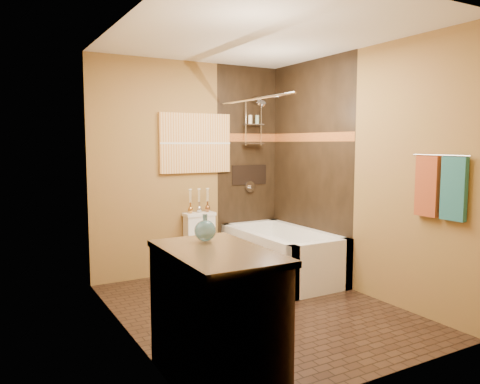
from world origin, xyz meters
TOP-DOWN VIEW (x-y plane):
  - floor at (0.00, 0.00)m, footprint 3.00×3.00m
  - wall_left at (-1.20, 0.00)m, footprint 0.02×3.00m
  - wall_right at (1.20, 0.00)m, footprint 0.02×3.00m
  - wall_back at (0.00, 1.50)m, footprint 2.40×0.02m
  - wall_front at (0.00, -1.50)m, footprint 2.40×0.02m
  - ceiling at (0.00, 0.00)m, footprint 3.00×3.00m
  - alcove_tile_back at (0.78, 1.49)m, footprint 0.85×0.01m
  - alcove_tile_right at (1.19, 0.75)m, footprint 0.01×1.50m
  - mosaic_band_back at (0.78, 1.48)m, footprint 0.85×0.01m
  - mosaic_band_right at (1.18, 0.75)m, footprint 0.01×1.50m
  - alcove_niche at (0.80, 1.48)m, footprint 0.50×0.01m
  - shower_fixtures at (0.80, 1.38)m, footprint 0.24×0.33m
  - curtain_rod at (0.40, 0.75)m, footprint 0.03×1.55m
  - towel_bar at (1.15, -1.05)m, footprint 0.02×0.55m
  - towel_teal at (1.16, -1.18)m, footprint 0.05×0.22m
  - towel_rust at (1.16, -0.92)m, footprint 0.05×0.22m
  - sunset_painting at (0.05, 1.48)m, footprint 0.90×0.04m
  - vanity_mirror at (-1.19, -1.00)m, footprint 0.01×1.00m
  - bathtub at (0.80, 0.75)m, footprint 0.80×1.50m
  - toilet at (0.05, 1.23)m, footprint 0.37×0.55m
  - vanity at (-0.92, -1.00)m, footprint 0.62×1.00m
  - teal_bottle at (-0.87, -0.74)m, footprint 0.15×0.15m
  - bud_vases at (0.05, 1.39)m, footprint 0.28×0.06m

SIDE VIEW (x-z plane):
  - floor at x=0.00m, z-range 0.00..0.00m
  - bathtub at x=0.80m, z-range -0.05..0.50m
  - toilet at x=0.05m, z-range 0.00..0.74m
  - vanity at x=-0.92m, z-range 0.00..0.88m
  - bud_vases at x=0.05m, z-range 0.74..1.02m
  - teal_bottle at x=-0.87m, z-range 0.86..1.09m
  - alcove_niche at x=0.80m, z-range 1.02..1.27m
  - towel_teal at x=1.16m, z-range 0.92..1.44m
  - towel_rust at x=1.16m, z-range 0.92..1.44m
  - wall_left at x=-1.20m, z-range 0.00..2.50m
  - wall_right at x=1.20m, z-range 0.00..2.50m
  - wall_back at x=0.00m, z-range 0.00..2.50m
  - wall_front at x=0.00m, z-range 0.00..2.50m
  - alcove_tile_back at x=0.78m, z-range 0.00..2.50m
  - alcove_tile_right at x=1.19m, z-range 0.00..2.50m
  - towel_bar at x=1.15m, z-range 1.44..1.46m
  - vanity_mirror at x=-1.19m, z-range 1.05..1.95m
  - sunset_painting at x=0.05m, z-range 1.20..1.90m
  - mosaic_band_back at x=0.78m, z-range 1.57..1.67m
  - mosaic_band_right at x=1.18m, z-range 1.57..1.67m
  - shower_fixtures at x=0.80m, z-range 1.08..2.25m
  - curtain_rod at x=0.40m, z-range 2.01..2.03m
  - ceiling at x=0.00m, z-range 2.50..2.50m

